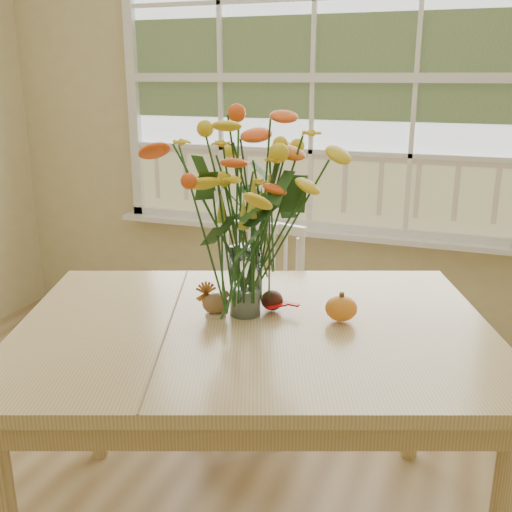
% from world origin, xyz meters
% --- Properties ---
extents(wall_back, '(4.00, 0.02, 2.70)m').
position_xyz_m(wall_back, '(0.00, 2.25, 1.35)').
color(wall_back, '#C9B681').
rests_on(wall_back, floor).
extents(window, '(2.42, 0.12, 1.74)m').
position_xyz_m(window, '(0.00, 2.21, 1.53)').
color(window, silver).
rests_on(window, wall_back).
extents(dining_table, '(1.78, 1.53, 0.80)m').
position_xyz_m(dining_table, '(0.27, 0.57, 0.71)').
color(dining_table, tan).
rests_on(dining_table, floor).
extents(windsor_chair, '(0.43, 0.41, 0.90)m').
position_xyz_m(windsor_chair, '(0.00, 1.31, 0.51)').
color(windsor_chair, white).
rests_on(windsor_chair, floor).
extents(flower_vase, '(0.48, 0.48, 0.57)m').
position_xyz_m(flower_vase, '(0.22, 0.63, 1.15)').
color(flower_vase, white).
rests_on(flower_vase, dining_table).
extents(pumpkin, '(0.10, 0.10, 0.08)m').
position_xyz_m(pumpkin, '(0.53, 0.68, 0.85)').
color(pumpkin, orange).
rests_on(pumpkin, dining_table).
extents(turkey_figurine, '(0.11, 0.10, 0.11)m').
position_xyz_m(turkey_figurine, '(0.13, 0.58, 0.85)').
color(turkey_figurine, '#CCB78C').
rests_on(turkey_figurine, dining_table).
extents(dark_gourd, '(0.13, 0.09, 0.07)m').
position_xyz_m(dark_gourd, '(0.29, 0.69, 0.84)').
color(dark_gourd, '#38160F').
rests_on(dark_gourd, dining_table).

